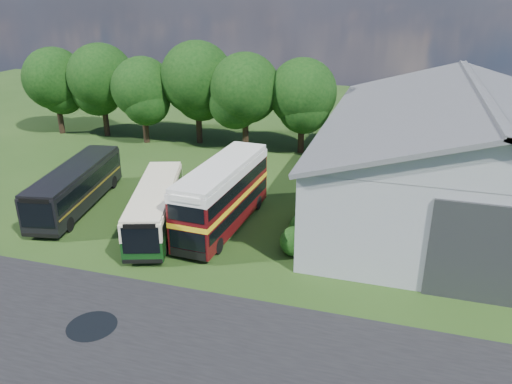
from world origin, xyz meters
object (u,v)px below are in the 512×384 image
(storage_shed, at_px, (469,147))
(bus_dark_single, at_px, (76,186))
(bus_green_single, at_px, (156,206))
(bus_maroon_double, at_px, (223,196))

(storage_shed, relative_size, bus_dark_single, 2.34)
(bus_green_single, distance_m, bus_dark_single, 6.75)
(bus_maroon_double, xyz_separation_m, bus_dark_single, (-10.52, 0.02, -0.54))
(bus_maroon_double, bearing_deg, storage_shed, 32.03)
(storage_shed, height_order, bus_green_single, storage_shed)
(bus_green_single, relative_size, bus_maroon_double, 1.03)
(storage_shed, distance_m, bus_maroon_double, 16.55)
(storage_shed, height_order, bus_dark_single, storage_shed)
(storage_shed, bearing_deg, bus_dark_single, -162.48)
(storage_shed, distance_m, bus_dark_single, 26.27)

